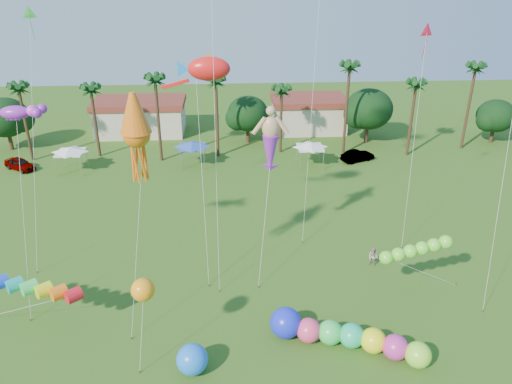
{
  "coord_description": "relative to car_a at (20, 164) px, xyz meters",
  "views": [
    {
      "loc": [
        -1.75,
        -19.28,
        22.85
      ],
      "look_at": [
        0.0,
        10.0,
        9.0
      ],
      "focal_mm": 35.0,
      "sensor_mm": 36.0,
      "label": 1
    }
  ],
  "objects": [
    {
      "name": "tree_line",
      "position": [
        29.96,
        7.02,
        3.57
      ],
      "size": [
        69.46,
        8.91,
        11.0
      ],
      "color": "#3A2819",
      "rests_on": "ground"
    },
    {
      "name": "buildings_row",
      "position": [
        23.3,
        13.03,
        1.29
      ],
      "size": [
        35.0,
        7.0,
        4.0
      ],
      "color": "beige",
      "rests_on": "ground"
    },
    {
      "name": "tent_row",
      "position": [
        20.39,
        -0.64,
        2.04
      ],
      "size": [
        31.0,
        4.0,
        0.6
      ],
      "color": "white",
      "rests_on": "ground"
    },
    {
      "name": "car_a",
      "position": [
        0.0,
        0.0,
        0.0
      ],
      "size": [
        4.36,
        3.71,
        1.41
      ],
      "primitive_type": "imported",
      "rotation": [
        0.0,
        0.0,
        0.97
      ],
      "color": "#4C4C54",
      "rests_on": "ground"
    },
    {
      "name": "car_b",
      "position": [
        40.56,
        0.28,
        -0.02
      ],
      "size": [
        4.42,
        3.0,
        1.38
      ],
      "primitive_type": "imported",
      "rotation": [
        0.0,
        0.0,
        1.98
      ],
      "color": "#4C4C54",
      "rests_on": "ground"
    },
    {
      "name": "spectator_b",
      "position": [
        36.15,
        -22.65,
        0.15
      ],
      "size": [
        1.05,
        1.04,
        1.71
      ],
      "primitive_type": "imported",
      "rotation": [
        0.0,
        0.0,
        -0.75
      ],
      "color": "#A6948B",
      "rests_on": "ground"
    },
    {
      "name": "caterpillar_inflatable",
      "position": [
        31.63,
        -31.67,
        0.17
      ],
      "size": [
        9.96,
        5.32,
        2.1
      ],
      "rotation": [
        0.0,
        0.0,
        -0.37
      ],
      "color": "#F13F72",
      "rests_on": "ground"
    },
    {
      "name": "blue_ball",
      "position": [
        22.16,
        -33.3,
        0.26
      ],
      "size": [
        1.93,
        1.93,
        1.93
      ],
      "primitive_type": "sphere",
      "color": "#1C74FC",
      "rests_on": "ground"
    },
    {
      "name": "rainbow_tube",
      "position": [
        12.62,
        -29.14,
        2.22
      ],
      "size": [
        8.84,
        4.08,
        3.4
      ],
      "color": "red",
      "rests_on": "ground"
    },
    {
      "name": "green_worm",
      "position": [
        35.75,
        -26.65,
        2.67
      ],
      "size": [
        8.89,
        3.07,
        3.99
      ],
      "color": "#6BED34",
      "rests_on": "ground"
    },
    {
      "name": "orange_ball_kite",
      "position": [
        19.56,
        -32.49,
        4.87
      ],
      "size": [
        1.58,
        1.58,
        6.28
      ],
      "color": "orange",
      "rests_on": "ground"
    },
    {
      "name": "merman_kite",
      "position": [
        27.88,
        -20.41,
        9.25
      ],
      "size": [
        2.4,
        5.61,
        12.44
      ],
      "color": "tan",
      "rests_on": "ground"
    },
    {
      "name": "fish_kite",
      "position": [
        23.39,
        -19.22,
        14.72
      ],
      "size": [
        4.95,
        7.01,
        16.42
      ],
      "color": "red",
      "rests_on": "ground"
    },
    {
      "name": "squid_kite",
      "position": [
        19.09,
        -26.94,
        12.37
      ],
      "size": [
        2.28,
        4.39,
        15.79
      ],
      "color": "orange",
      "rests_on": "ground"
    },
    {
      "name": "lobster_kite",
      "position": [
        10.98,
        -24.17,
        13.06
      ],
      "size": [
        3.58,
        4.97,
        14.42
      ],
      "color": "purple",
      "rests_on": "ground"
    },
    {
      "name": "delta_kite_red",
      "position": [
        40.79,
        -15.6,
        16.56
      ],
      "size": [
        2.11,
        5.01,
        18.15
      ],
      "color": "red",
      "rests_on": "ground"
    },
    {
      "name": "delta_kite_green",
      "position": [
        10.69,
        -17.91,
        18.03
      ],
      "size": [
        2.19,
        4.5,
        19.74
      ],
      "color": "green",
      "rests_on": "ground"
    }
  ]
}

